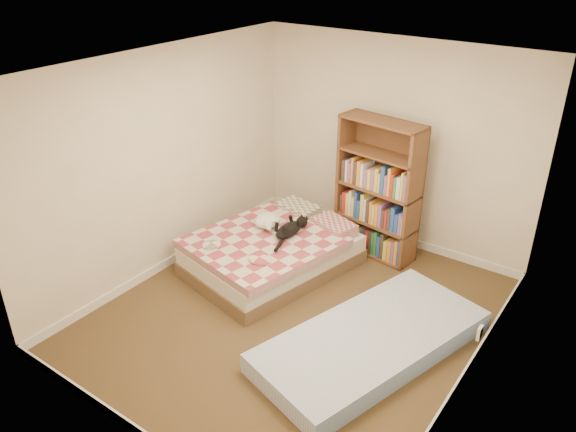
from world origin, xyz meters
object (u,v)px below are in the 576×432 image
Objects in this scene: bed at (274,251)px; black_cat at (291,229)px; white_dog at (267,221)px; floor_mattress at (372,341)px; bookshelf at (377,207)px.

black_cat is at bearing 47.05° from bed.
floor_mattress is at bearing -21.63° from white_dog.
bed is 1.24× the size of bookshelf.
bookshelf reaches higher than white_dog.
bookshelf reaches higher than black_cat.
bookshelf is at bearing 65.15° from bed.
bookshelf is (0.77, 1.02, 0.37)m from bed.
white_dog is (-0.17, 0.10, 0.30)m from bed.
floor_mattress is (1.60, -0.63, -0.12)m from bed.
floor_mattress is 6.90× the size of white_dog.
white_dog is at bearing -171.71° from black_cat.
bed is at bearing -138.65° from black_cat.
bookshelf is at bearing 45.65° from white_dog.
black_cat is 0.32m from white_dog.
bookshelf reaches higher than bed.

